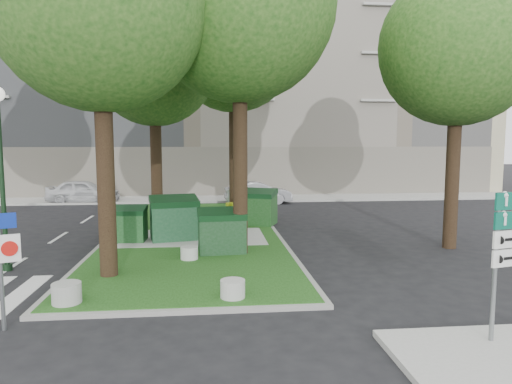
{
  "coord_description": "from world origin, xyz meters",
  "views": [
    {
      "loc": [
        1.1,
        -9.17,
        3.5
      ],
      "look_at": [
        2.47,
        4.47,
        2.0
      ],
      "focal_mm": 32.0,
      "sensor_mm": 36.0,
      "label": 1
    }
  ],
  "objects": [
    {
      "name": "ground",
      "position": [
        0.0,
        0.0,
        0.0
      ],
      "size": [
        120.0,
        120.0,
        0.0
      ],
      "primitive_type": "plane",
      "color": "black",
      "rests_on": "ground"
    },
    {
      "name": "median_island",
      "position": [
        0.5,
        8.0,
        0.06
      ],
      "size": [
        6.0,
        16.0,
        0.12
      ],
      "primitive_type": "cube",
      "color": "#1C4212",
      "rests_on": "ground"
    },
    {
      "name": "median_kerb",
      "position": [
        0.5,
        8.0,
        0.05
      ],
      "size": [
        6.3,
        16.3,
        0.1
      ],
      "primitive_type": "cube",
      "color": "gray",
      "rests_on": "ground"
    },
    {
      "name": "building_sidewalk",
      "position": [
        0.0,
        18.5,
        0.06
      ],
      "size": [
        42.0,
        3.0,
        0.12
      ],
      "primitive_type": "cube",
      "color": "#999993",
      "rests_on": "ground"
    },
    {
      "name": "apartment_building",
      "position": [
        0.0,
        26.0,
        8.0
      ],
      "size": [
        41.0,
        12.0,
        16.0
      ],
      "primitive_type": "cube",
      "color": "tan",
      "rests_on": "ground"
    },
    {
      "name": "tree_median_mid",
      "position": [
        -0.91,
        9.06,
        6.98
      ],
      "size": [
        4.8,
        4.8,
        9.99
      ],
      "color": "black",
      "rests_on": "ground"
    },
    {
      "name": "tree_median_far",
      "position": [
        2.29,
        12.06,
        8.32
      ],
      "size": [
        5.8,
        5.8,
        11.93
      ],
      "color": "black",
      "rests_on": "ground"
    },
    {
      "name": "tree_street_right",
      "position": [
        9.09,
        5.06,
        6.98
      ],
      "size": [
        5.0,
        5.0,
        10.06
      ],
      "color": "black",
      "rests_on": "ground"
    },
    {
      "name": "dumpster_a",
      "position": [
        -1.77,
        6.6,
        0.7
      ],
      "size": [
        1.36,
        0.99,
        1.22
      ],
      "rotation": [
        0.0,
        0.0,
        -0.06
      ],
      "color": "#113E15",
      "rests_on": "median_island"
    },
    {
      "name": "dumpster_b",
      "position": [
        -0.17,
        6.73,
        0.85
      ],
      "size": [
        1.85,
        1.46,
        1.53
      ],
      "rotation": [
        0.0,
        0.0,
        0.2
      ],
      "color": "#123E20",
      "rests_on": "median_island"
    },
    {
      "name": "dumpster_c",
      "position": [
        1.43,
        4.71,
        0.77
      ],
      "size": [
        1.54,
        1.14,
        1.35
      ],
      "rotation": [
        0.0,
        0.0,
        0.09
      ],
      "color": "black",
      "rests_on": "median_island"
    },
    {
      "name": "dumpster_d",
      "position": [
        3.0,
        9.43,
        0.82
      ],
      "size": [
        1.88,
        1.63,
        1.46
      ],
      "rotation": [
        0.0,
        0.0,
        -0.4
      ],
      "color": "#133C12",
      "rests_on": "median_island"
    },
    {
      "name": "bollard_left",
      "position": [
        -1.94,
        0.5,
        0.34
      ],
      "size": [
        0.6,
        0.6,
        0.43
      ],
      "primitive_type": "cylinder",
      "color": "#9A9B96",
      "rests_on": "median_island"
    },
    {
      "name": "bollard_right",
      "position": [
        1.56,
        0.5,
        0.31
      ],
      "size": [
        0.54,
        0.54,
        0.39
      ],
      "primitive_type": "cylinder",
      "color": "#A8A9A3",
      "rests_on": "median_island"
    },
    {
      "name": "bollard_mid",
      "position": [
        0.47,
        3.92,
        0.3
      ],
      "size": [
        0.51,
        0.51,
        0.36
      ],
      "primitive_type": "cylinder",
      "color": "#AFB0AA",
      "rests_on": "median_island"
    },
    {
      "name": "litter_bin",
      "position": [
        1.97,
        10.94,
        0.47
      ],
      "size": [
        0.4,
        0.4,
        0.7
      ],
      "primitive_type": "cylinder",
      "color": "#C8D018",
      "rests_on": "median_island"
    },
    {
      "name": "street_lamp",
      "position": [
        -4.47,
        3.64,
        3.12
      ],
      "size": [
        0.4,
        0.4,
        4.96
      ],
      "color": "black",
      "rests_on": "ground"
    },
    {
      "name": "car_white",
      "position": [
        -6.18,
        17.77,
        0.69
      ],
      "size": [
        4.06,
        1.71,
        1.37
      ],
      "primitive_type": "imported",
      "rotation": [
        0.0,
        0.0,
        1.55
      ],
      "color": "silver",
      "rests_on": "ground"
    },
    {
      "name": "car_silver",
      "position": [
        3.81,
        16.6,
        0.63
      ],
      "size": [
        3.86,
        1.51,
        1.25
      ],
      "primitive_type": "imported",
      "rotation": [
        0.0,
        0.0,
        1.62
      ],
      "color": "#97989E",
      "rests_on": "ground"
    }
  ]
}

